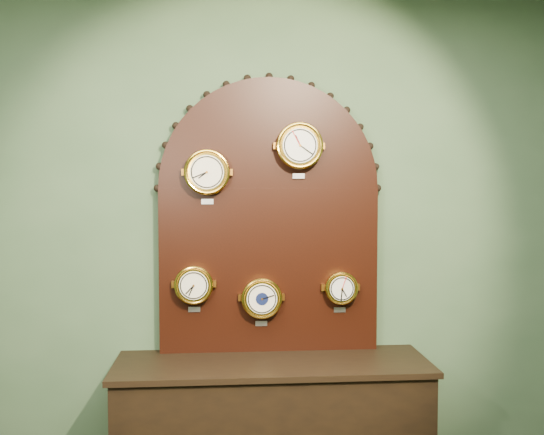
{
  "coord_description": "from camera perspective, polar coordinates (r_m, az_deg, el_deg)",
  "views": [
    {
      "loc": [
        -0.26,
        -0.95,
        1.76
      ],
      "look_at": [
        0.0,
        2.25,
        1.58
      ],
      "focal_mm": 41.05,
      "sensor_mm": 36.0,
      "label": 1
    }
  ],
  "objects": [
    {
      "name": "display_board",
      "position": [
        3.41,
        -0.27,
        0.96
      ],
      "size": [
        1.26,
        0.06,
        1.53
      ],
      "color": "black",
      "rests_on": "shop_counter"
    },
    {
      "name": "roman_clock",
      "position": [
        3.33,
        -5.98,
        4.15
      ],
      "size": [
        0.24,
        0.08,
        0.29
      ],
      "color": "gold",
      "rests_on": "display_board"
    },
    {
      "name": "barometer",
      "position": [
        3.4,
        -0.96,
        -7.39
      ],
      "size": [
        0.22,
        0.08,
        0.27
      ],
      "color": "gold",
      "rests_on": "display_board"
    },
    {
      "name": "hygrometer",
      "position": [
        3.38,
        -7.19,
        -6.13
      ],
      "size": [
        0.21,
        0.08,
        0.26
      ],
      "color": "gold",
      "rests_on": "display_board"
    },
    {
      "name": "tide_clock",
      "position": [
        3.44,
        6.34,
        -6.43
      ],
      "size": [
        0.18,
        0.08,
        0.23
      ],
      "color": "gold",
      "rests_on": "display_board"
    },
    {
      "name": "wall_back",
      "position": [
        3.48,
        -0.33,
        -2.73
      ],
      "size": [
        4.0,
        0.0,
        4.0
      ],
      "primitive_type": "plane",
      "rotation": [
        1.57,
        0.0,
        0.0
      ],
      "color": "#415C3F",
      "rests_on": "ground"
    },
    {
      "name": "arabic_clock",
      "position": [
        3.36,
        2.53,
        6.58
      ],
      "size": [
        0.25,
        0.08,
        0.3
      ],
      "color": "gold",
      "rests_on": "display_board"
    }
  ]
}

